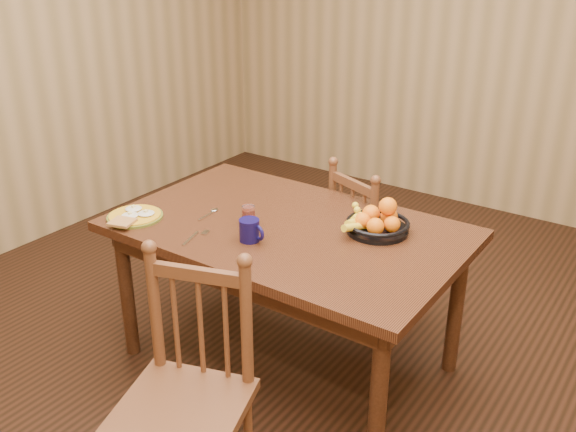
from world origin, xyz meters
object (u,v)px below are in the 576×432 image
Objects in this scene: breakfast_plate at (134,216)px; coffee_mug at (250,230)px; dining_table at (288,242)px; fruit_bowl at (377,222)px; chair_near at (187,396)px; chair_far at (369,245)px.

breakfast_plate is 2.25× the size of coffee_mug.
breakfast_plate is at bearing -151.96° from dining_table.
coffee_mug is 0.57m from fruit_bowl.
chair_near is at bearing -33.87° from breakfast_plate.
chair_near is (0.07, -1.51, 0.04)m from chair_far.
breakfast_plate reaches higher than dining_table.
dining_table is 5.33× the size of breakfast_plate.
fruit_bowl is (0.41, 0.40, -0.00)m from coffee_mug.
chair_far is at bearing 79.11° from dining_table.
coffee_mug is (-0.05, -0.22, 0.14)m from dining_table.
chair_near reaches higher than coffee_mug.
dining_table is at bearing 77.66° from coffee_mug.
chair_near is 7.27× the size of coffee_mug.
chair_near reaches higher than breakfast_plate.
chair_far is 0.92m from coffee_mug.
fruit_bowl is (1.01, 0.52, 0.03)m from breakfast_plate.
chair_far is 6.68× the size of coffee_mug.
breakfast_plate is 1.14m from fruit_bowl.
chair_far reaches higher than coffee_mug.
chair_near reaches higher than fruit_bowl.
chair_near is at bearing 113.10° from chair_far.
dining_table is 0.26m from coffee_mug.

